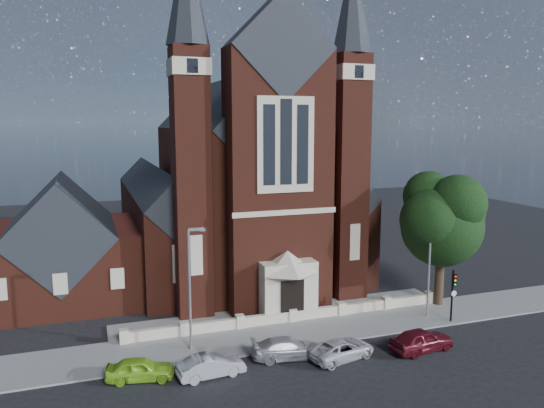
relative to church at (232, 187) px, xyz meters
The scene contains 15 objects.
ground 11.40m from the church, 90.00° to the right, with size 120.00×120.00×0.00m, color black.
pavement_strip 20.18m from the church, 90.00° to the right, with size 60.00×5.00×0.12m, color slate.
forecourt_paving 16.60m from the church, 90.00° to the right, with size 26.00×3.00×0.14m, color slate.
forecourt_wall 18.37m from the church, 90.00° to the right, with size 24.00×0.40×0.90m, color #BCAC96.
church is the anchor object (origin of this frame).
parish_hall 17.26m from the church, 162.84° to the right, with size 12.00×12.20×10.24m.
street_tree 21.38m from the church, 53.83° to the right, with size 6.40×6.60×10.70m.
street_lamp_left 20.84m from the church, 112.66° to the right, with size 1.16×0.22×8.09m.
street_lamp_right 21.76m from the church, 61.96° to the right, with size 1.16×0.22×8.09m.
traffic_signal 23.94m from the church, 61.80° to the right, with size 0.28×0.42×4.00m.
car_lime_van 25.78m from the church, 117.73° to the right, with size 1.55×3.86×1.31m, color #8ED129.
car_silver_a 25.14m from the church, 108.37° to the right, with size 1.38×3.95×1.30m, color #9DA1A5.
car_silver_b 23.37m from the church, 96.48° to the right, with size 1.83×4.49×1.30m, color #9A9DA1.
car_white_suv 24.37m from the church, 88.35° to the right, with size 2.04×4.42×1.23m, color silver.
car_dark_red 25.71m from the church, 75.79° to the right, with size 1.77×4.39×1.49m, color #570F19.
Camera 1 is at (-13.83, -28.26, 14.61)m, focal length 35.00 mm.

